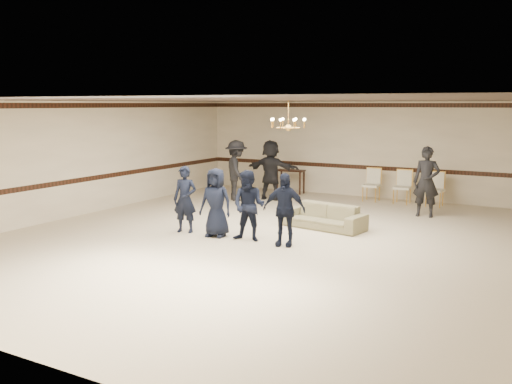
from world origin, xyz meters
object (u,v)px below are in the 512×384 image
at_px(adult_right, 426,182).
at_px(boy_a, 185,199).
at_px(chandelier, 288,114).
at_px(adult_left, 236,170).
at_px(boy_b, 216,203).
at_px(banquet_chair_right, 435,190).
at_px(settee, 324,216).
at_px(banquet_chair_left, 371,185).
at_px(banquet_chair_mid, 402,187).
at_px(console_table, 290,181).
at_px(boy_c, 249,206).
at_px(boy_d, 284,209).
at_px(adult_mid, 271,170).

bearing_deg(adult_right, boy_a, -137.56).
bearing_deg(chandelier, boy_a, -146.92).
bearing_deg(adult_right, adult_left, 179.24).
height_order(boy_b, banquet_chair_right, boy_b).
height_order(settee, banquet_chair_left, banquet_chair_left).
relative_size(adult_left, banquet_chair_mid, 1.87).
bearing_deg(boy_b, adult_right, 45.28).
xyz_separation_m(chandelier, console_table, (-2.54, 5.40, -2.46)).
bearing_deg(adult_left, banquet_chair_left, -107.51).
distance_m(banquet_chair_right, console_table, 5.01).
height_order(boy_c, settee, boy_c).
bearing_deg(chandelier, boy_c, -102.78).
xyz_separation_m(settee, banquet_chair_left, (-0.22, 4.51, 0.22)).
distance_m(boy_d, banquet_chair_right, 6.84).
height_order(adult_mid, banquet_chair_left, adult_mid).
bearing_deg(boy_a, boy_d, -12.99).
xyz_separation_m(settee, adult_left, (-4.11, 2.49, 0.68)).
bearing_deg(banquet_chair_right, banquet_chair_mid, -175.65).
bearing_deg(boy_a, boy_c, -12.99).
bearing_deg(boy_b, banquet_chair_right, 53.99).
height_order(boy_a, banquet_chair_right, boy_a).
bearing_deg(console_table, adult_left, -117.39).
distance_m(boy_c, boy_d, 0.90).
xyz_separation_m(chandelier, settee, (0.69, 0.70, -2.57)).
relative_size(adult_mid, adult_right, 1.00).
relative_size(boy_b, boy_d, 1.00).
bearing_deg(boy_a, settee, 23.52).
bearing_deg(banquet_chair_mid, settee, -104.82).
xyz_separation_m(chandelier, banquet_chair_right, (2.46, 5.20, -2.35)).
xyz_separation_m(adult_right, console_table, (-5.12, 1.91, -0.57)).
distance_m(chandelier, banquet_chair_mid, 5.89).
height_order(chandelier, console_table, chandelier).
xyz_separation_m(adult_mid, banquet_chair_left, (2.98, 1.31, -0.46)).
bearing_deg(banquet_chair_left, settee, -87.77).
relative_size(chandelier, adult_left, 0.48).
height_order(banquet_chair_left, banquet_chair_right, same).
relative_size(adult_left, banquet_chair_right, 1.87).
bearing_deg(banquet_chair_mid, adult_left, -162.68).
relative_size(banquet_chair_mid, console_table, 1.06).
bearing_deg(adult_right, chandelier, -130.06).
xyz_separation_m(boy_b, console_table, (-1.33, 6.78, -0.40)).
height_order(boy_c, adult_mid, adult_mid).
relative_size(banquet_chair_left, banquet_chair_mid, 1.00).
relative_size(boy_a, adult_left, 0.83).
bearing_deg(adult_mid, console_table, -89.89).
relative_size(banquet_chair_left, console_table, 1.06).
relative_size(boy_b, boy_c, 1.00).
bearing_deg(adult_right, boy_c, -124.32).
distance_m(adult_left, adult_right, 6.01).
distance_m(boy_b, adult_mid, 5.43).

